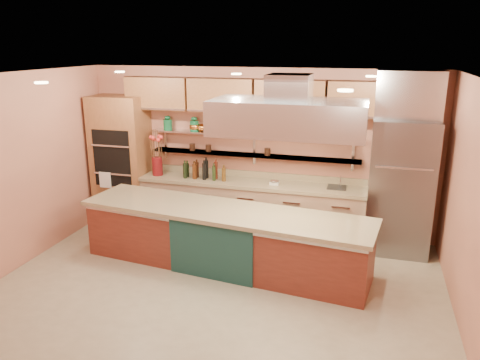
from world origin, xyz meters
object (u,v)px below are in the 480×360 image
(flower_vase, at_px, (157,166))
(island, at_px, (224,238))
(kitchen_scale, at_px, (274,182))
(refrigerator, at_px, (400,187))
(copper_kettle, at_px, (201,127))
(green_canister, at_px, (228,127))

(flower_vase, bearing_deg, island, -37.65)
(kitchen_scale, bearing_deg, refrigerator, -23.07)
(kitchen_scale, bearing_deg, copper_kettle, 147.97)
(kitchen_scale, xyz_separation_m, green_canister, (-0.86, 0.22, 0.84))
(refrigerator, distance_m, kitchen_scale, 1.97)
(island, height_order, kitchen_scale, kitchen_scale)
(island, relative_size, copper_kettle, 25.62)
(copper_kettle, relative_size, green_canister, 0.89)
(refrigerator, bearing_deg, flower_vase, 179.86)
(refrigerator, distance_m, flower_vase, 4.08)
(island, xyz_separation_m, kitchen_scale, (0.48, 1.26, 0.53))
(refrigerator, height_order, island, refrigerator)
(island, distance_m, copper_kettle, 2.18)
(flower_vase, height_order, kitchen_scale, flower_vase)
(refrigerator, relative_size, island, 0.50)
(flower_vase, height_order, green_canister, green_canister)
(island, distance_m, flower_vase, 2.16)
(copper_kettle, bearing_deg, kitchen_scale, -9.25)
(island, xyz_separation_m, copper_kettle, (-0.87, 1.48, 1.34))
(flower_vase, relative_size, kitchen_scale, 2.19)
(refrigerator, bearing_deg, copper_kettle, 176.04)
(green_canister, bearing_deg, flower_vase, -169.98)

